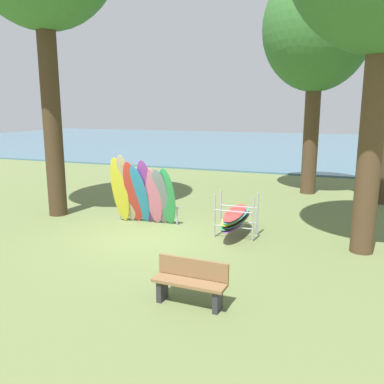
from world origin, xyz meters
name	(u,v)px	position (x,y,z in m)	size (l,w,h in m)	color
ground_plane	(150,238)	(0.00, 0.00, 0.00)	(80.00, 80.00, 0.00)	olive
lake_water	(289,145)	(0.00, 30.46, 0.05)	(80.00, 36.00, 0.10)	#477084
tree_far_left_back	(317,30)	(3.65, 7.93, 6.64)	(4.34, 4.34, 9.23)	#4C3823
leaning_board_pile	(142,194)	(-0.78, 1.13, 1.00)	(2.13, 0.97, 2.25)	yellow
board_storage_rack	(235,217)	(2.22, 1.03, 0.55)	(1.15, 2.13, 1.25)	#9EA0A5
park_bench	(190,281)	(2.46, -3.25, 0.45)	(1.42, 0.47, 0.85)	#2D2D33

